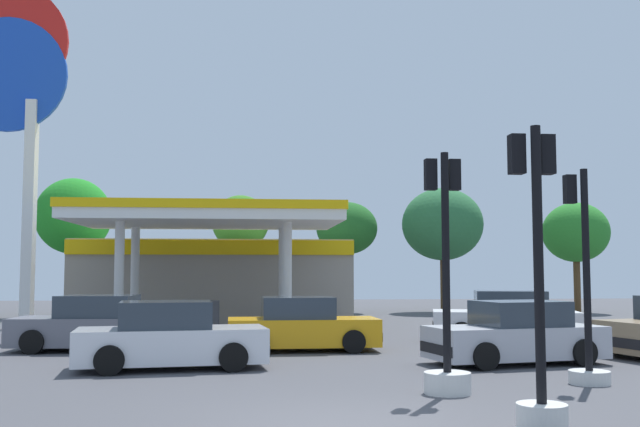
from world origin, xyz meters
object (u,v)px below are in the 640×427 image
car_5 (171,338)px  tree_3 (347,229)px  car_3 (506,319)px  tree_2 (240,224)px  car_0 (93,325)px  tree_4 (442,224)px  tree_5 (576,233)px  traffic_signal_2 (446,324)px  tree_1 (73,217)px  traffic_signal_3 (539,320)px  car_4 (302,326)px  station_pole_sign (7,103)px  car_2 (516,335)px  traffic_signal_0 (586,321)px

car_5 → tree_3: tree_3 is taller
car_3 → tree_2: size_ratio=0.77×
car_0 → tree_4: bearing=50.3°
tree_4 → tree_5: size_ratio=1.14×
tree_4 → tree_5: tree_4 is taller
traffic_signal_2 → tree_1: bearing=117.2°
traffic_signal_3 → tree_1: 29.32m
car_0 → car_4: car_0 is taller
car_4 → car_5: 4.63m
tree_5 → tree_4: bearing=171.5°
car_3 → tree_1: 22.09m
station_pole_sign → tree_3: station_pole_sign is taller
car_3 → car_2: bearing=-107.4°
station_pole_sign → tree_4: size_ratio=2.04×
car_4 → traffic_signal_2: bearing=-74.0°
traffic_signal_0 → tree_1: 27.30m
car_5 → car_4: bearing=46.6°
car_4 → tree_3: bearing=78.7°
car_0 → tree_1: 16.65m
tree_3 → tree_4: tree_4 is taller
station_pole_sign → tree_2: (8.95, 8.85, -4.07)m
tree_3 → car_4: bearing=-101.3°
tree_3 → tree_5: 12.08m
car_2 → car_4: car_2 is taller
car_3 → car_4: car_3 is taller
car_0 → tree_5: bearing=37.5°
car_4 → traffic_signal_3: size_ratio=0.98×
car_0 → station_pole_sign: bearing=121.9°
traffic_signal_0 → tree_5: (10.63, 23.35, 2.98)m
car_3 → car_5: bearing=-151.4°
station_pole_sign → traffic_signal_0: station_pole_sign is taller
car_2 → car_5: (-7.97, -0.07, 0.01)m
car_3 → traffic_signal_3: (-3.82, -12.01, 0.78)m
car_4 → traffic_signal_0: size_ratio=0.99×
car_5 → tree_5: (18.86, 20.34, 3.50)m
car_5 → traffic_signal_3: size_ratio=1.03×
car_3 → tree_5: (9.28, 15.11, 3.47)m
car_4 → car_5: bearing=-133.4°
tree_4 → tree_3: bearing=175.9°
traffic_signal_3 → tree_2: (-4.51, 27.92, 3.12)m
car_2 → traffic_signal_2: (-2.72, -3.90, 0.57)m
car_4 → traffic_signal_2: 7.50m
traffic_signal_0 → traffic_signal_3: traffic_signal_3 is taller
station_pole_sign → traffic_signal_3: 24.43m
traffic_signal_0 → tree_3: 24.98m
car_2 → traffic_signal_3: 7.26m
car_0 → tree_3: bearing=62.2°
car_0 → tree_1: bearing=105.3°
car_4 → tree_3: 19.10m
traffic_signal_0 → tree_1: tree_1 is taller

